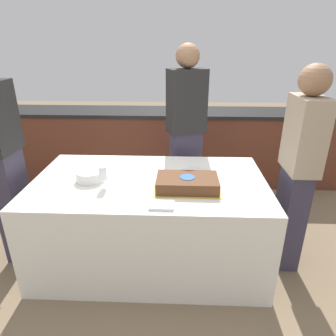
# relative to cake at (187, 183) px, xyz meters

# --- Properties ---
(ground_plane) EXTENTS (14.00, 14.00, 0.00)m
(ground_plane) POSITION_rel_cake_xyz_m (-0.29, 0.14, -0.77)
(ground_plane) COLOR #7A664C
(back_counter) EXTENTS (4.40, 0.58, 0.92)m
(back_counter) POSITION_rel_cake_xyz_m (-0.29, 1.72, -0.31)
(back_counter) COLOR #5B2D1E
(back_counter) RESTS_ON ground_plane
(dining_table) EXTENTS (1.79, 1.02, 0.73)m
(dining_table) POSITION_rel_cake_xyz_m (-0.29, 0.14, -0.41)
(dining_table) COLOR white
(dining_table) RESTS_ON ground_plane
(cake) EXTENTS (0.48, 0.31, 0.09)m
(cake) POSITION_rel_cake_xyz_m (0.00, 0.00, 0.00)
(cake) COLOR gold
(cake) RESTS_ON dining_table
(plate_stack) EXTENTS (0.22, 0.22, 0.08)m
(plate_stack) POSITION_rel_cake_xyz_m (-0.74, 0.11, -0.00)
(plate_stack) COLOR white
(plate_stack) RESTS_ON dining_table
(wine_glass) EXTENTS (0.07, 0.07, 0.17)m
(wine_glass) POSITION_rel_cake_xyz_m (-0.60, -0.02, 0.07)
(wine_glass) COLOR white
(wine_glass) RESTS_ON dining_table
(side_plate_near_cake) EXTENTS (0.22, 0.22, 0.00)m
(side_plate_near_cake) POSITION_rel_cake_xyz_m (0.08, 0.30, -0.04)
(side_plate_near_cake) COLOR white
(side_plate_near_cake) RESTS_ON dining_table
(utensil_pile) EXTENTS (0.16, 0.11, 0.02)m
(utensil_pile) POSITION_rel_cake_xyz_m (-0.17, -0.27, -0.03)
(utensil_pile) COLOR white
(utensil_pile) RESTS_ON dining_table
(person_cutting_cake) EXTENTS (0.39, 0.31, 1.70)m
(person_cutting_cake) POSITION_rel_cake_xyz_m (0.00, 0.87, 0.12)
(person_cutting_cake) COLOR #383347
(person_cutting_cake) RESTS_ON ground_plane
(person_seated_left) EXTENTS (0.20, 0.33, 1.66)m
(person_seated_left) POSITION_rel_cake_xyz_m (-1.40, 0.14, 0.10)
(person_seated_left) COLOR #383347
(person_seated_left) RESTS_ON ground_plane
(person_seated_right) EXTENTS (0.21, 0.35, 1.59)m
(person_seated_right) POSITION_rel_cake_xyz_m (0.83, 0.14, 0.06)
(person_seated_right) COLOR #383347
(person_seated_right) RESTS_ON ground_plane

